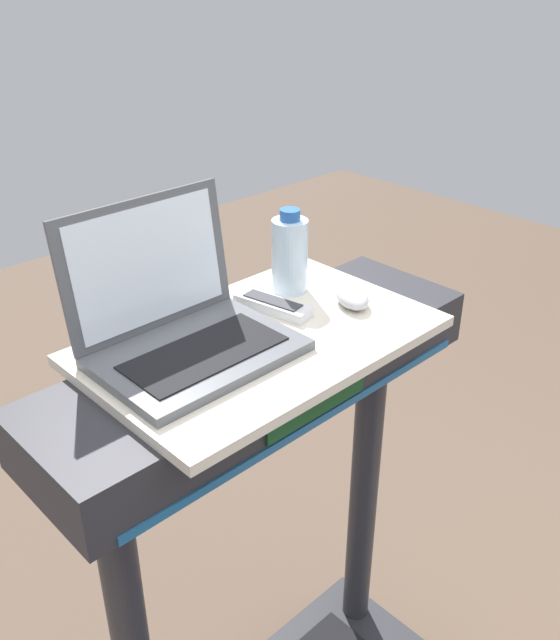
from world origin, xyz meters
name	(u,v)px	position (x,y,z in m)	size (l,w,h in m)	color
desk_board	(261,340)	(0.00, 0.70, 1.16)	(0.63, 0.40, 0.02)	beige
laptop	(182,324)	(-0.13, 0.76, 1.22)	(0.33, 0.27, 0.25)	#515459
computer_mouse	(352,297)	(0.21, 0.67, 1.18)	(0.06, 0.10, 0.03)	#B2B2B7
water_bottle	(290,254)	(0.17, 0.80, 1.25)	(0.07, 0.07, 0.17)	silver
tv_remote	(273,305)	(0.08, 0.76, 1.18)	(0.08, 0.17, 0.02)	silver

